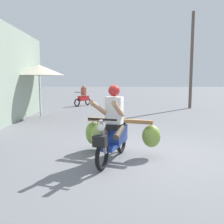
{
  "coord_description": "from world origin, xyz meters",
  "views": [
    {
      "loc": [
        -0.81,
        -5.52,
        1.67
      ],
      "look_at": [
        -0.72,
        0.53,
        0.9
      ],
      "focal_mm": 40.02,
      "sensor_mm": 36.0,
      "label": 1
    }
  ],
  "objects_px": {
    "utility_pole": "(192,61)",
    "motorbike_distant_ahead_left": "(83,97)",
    "motorbike_main_loaded": "(112,132)",
    "market_umbrella_near_shop": "(39,70)"
  },
  "relations": [
    {
      "from": "motorbike_distant_ahead_left",
      "to": "utility_pole",
      "type": "distance_m",
      "value": 7.13
    },
    {
      "from": "motorbike_distant_ahead_left",
      "to": "market_umbrella_near_shop",
      "type": "distance_m",
      "value": 5.31
    },
    {
      "from": "motorbike_main_loaded",
      "to": "market_umbrella_near_shop",
      "type": "height_order",
      "value": "market_umbrella_near_shop"
    },
    {
      "from": "motorbike_main_loaded",
      "to": "utility_pole",
      "type": "xyz_separation_m",
      "value": [
        4.86,
        9.54,
        2.28
      ]
    },
    {
      "from": "motorbike_main_loaded",
      "to": "market_umbrella_near_shop",
      "type": "bearing_deg",
      "value": 117.72
    },
    {
      "from": "motorbike_main_loaded",
      "to": "utility_pole",
      "type": "relative_size",
      "value": 0.35
    },
    {
      "from": "utility_pole",
      "to": "motorbike_distant_ahead_left",
      "type": "bearing_deg",
      "value": 167.15
    },
    {
      "from": "motorbike_main_loaded",
      "to": "market_umbrella_near_shop",
      "type": "distance_m",
      "value": 7.19
    },
    {
      "from": "market_umbrella_near_shop",
      "to": "utility_pole",
      "type": "xyz_separation_m",
      "value": [
        8.12,
        3.33,
        0.68
      ]
    },
    {
      "from": "motorbike_distant_ahead_left",
      "to": "utility_pole",
      "type": "relative_size",
      "value": 0.25
    }
  ]
}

